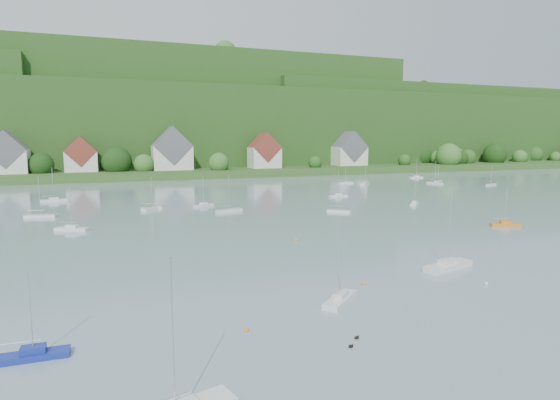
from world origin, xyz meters
name	(u,v)px	position (x,y,z in m)	size (l,w,h in m)	color
far_shore_strip	(157,172)	(0.00, 200.00, 1.50)	(600.00, 60.00, 3.00)	#2A4F1D
forested_ridge	(144,126)	(0.39, 268.57, 22.89)	(620.00, 181.22, 69.89)	#183A12
village_building_0	(7,156)	(-55.00, 187.00, 9.51)	(14.00, 10.40, 16.00)	beige
village_building_1	(81,157)	(-30.00, 189.00, 8.75)	(12.00, 9.36, 14.00)	beige
village_building_2	(172,152)	(5.00, 188.00, 10.27)	(16.00, 11.44, 18.00)	beige
village_building_3	(264,153)	(45.00, 186.00, 9.43)	(13.00, 10.40, 15.50)	beige
village_building_4	(349,152)	(90.00, 190.00, 9.59)	(15.00, 10.40, 16.50)	beige
near_sailboat_1	(34,354)	(-26.37, 27.49, 0.39)	(4.87, 1.46, 6.54)	navy
near_sailboat_3	(340,298)	(0.03, 29.98, 0.42)	(5.20, 4.76, 7.45)	silver
near_sailboat_4	(448,265)	(18.03, 35.77, 0.49)	(7.55, 3.86, 9.82)	silver
near_sailboat_5	(505,224)	(47.05, 54.61, 0.41)	(5.40, 3.28, 7.06)	orange
mooring_buoy_0	(246,331)	(-10.49, 26.71, 0.00)	(0.40, 0.40, 0.40)	orange
mooring_buoy_1	(486,285)	(17.66, 29.26, 0.00)	(0.42, 0.42, 0.42)	silver
mooring_buoy_2	(364,285)	(5.11, 34.02, 0.00)	(0.44, 0.44, 0.44)	orange
mooring_buoy_3	(296,241)	(6.57, 56.86, 0.00)	(0.48, 0.48, 0.48)	orange
duck_pair	(354,342)	(-3.24, 21.59, 0.10)	(1.63, 1.46, 0.30)	black
far_sailboat_cluster	(222,196)	(8.20, 113.74, 0.37)	(196.81, 74.54, 8.71)	silver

